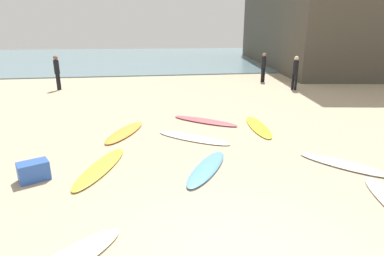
{
  "coord_description": "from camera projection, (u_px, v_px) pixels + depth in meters",
  "views": [
    {
      "loc": [
        -1.17,
        -3.24,
        3.02
      ],
      "look_at": [
        0.29,
        5.37,
        0.3
      ],
      "focal_mm": 28.56,
      "sensor_mm": 36.0,
      "label": 1
    }
  ],
  "objects": [
    {
      "name": "ocean_water",
      "position": [
        148.0,
        56.0,
        41.19
      ],
      "size": [
        120.0,
        40.0,
        0.08
      ],
      "primitive_type": "cube",
      "color": "slate",
      "rests_on": "ground_plane"
    },
    {
      "name": "surfboard_0",
      "position": [
        101.0,
        167.0,
        7.1
      ],
      "size": [
        1.29,
        2.45,
        0.08
      ],
      "primitive_type": "ellipsoid",
      "rotation": [
        0.0,
        0.0,
        2.8
      ],
      "color": "yellow",
      "rests_on": "ground_plane"
    },
    {
      "name": "surfboard_2",
      "position": [
        125.0,
        132.0,
        9.6
      ],
      "size": [
        1.45,
        2.35,
        0.09
      ],
      "primitive_type": "ellipsoid",
      "rotation": [
        0.0,
        0.0,
        -0.41
      ],
      "color": "orange",
      "rests_on": "ground_plane"
    },
    {
      "name": "surfboard_4",
      "position": [
        205.0,
        121.0,
        10.83
      ],
      "size": [
        2.25,
        2.04,
        0.08
      ],
      "primitive_type": "ellipsoid",
      "rotation": [
        0.0,
        0.0,
        0.86
      ],
      "color": "#DE515D",
      "rests_on": "ground_plane"
    },
    {
      "name": "surfboard_5",
      "position": [
        207.0,
        168.0,
        7.05
      ],
      "size": [
        1.55,
        2.1,
        0.09
      ],
      "primitive_type": "ellipsoid",
      "rotation": [
        0.0,
        0.0,
        -0.54
      ],
      "color": "#5695D7",
      "rests_on": "ground_plane"
    },
    {
      "name": "surfboard_6",
      "position": [
        343.0,
        164.0,
        7.26
      ],
      "size": [
        1.72,
        1.97,
        0.07
      ],
      "primitive_type": "ellipsoid",
      "rotation": [
        0.0,
        0.0,
        3.81
      ],
      "color": "white",
      "rests_on": "ground_plane"
    },
    {
      "name": "surfboard_7",
      "position": [
        193.0,
        138.0,
        9.11
      ],
      "size": [
        2.23,
        1.97,
        0.06
      ],
      "primitive_type": "ellipsoid",
      "rotation": [
        0.0,
        0.0,
        4.02
      ],
      "color": "white",
      "rests_on": "ground_plane"
    },
    {
      "name": "surfboard_8",
      "position": [
        258.0,
        127.0,
        10.18
      ],
      "size": [
        0.82,
        2.56,
        0.07
      ],
      "primitive_type": "ellipsoid",
      "rotation": [
        0.0,
        0.0,
        -0.11
      ],
      "color": "yellow",
      "rests_on": "ground_plane"
    },
    {
      "name": "beachgoer_near",
      "position": [
        57.0,
        71.0,
        16.62
      ],
      "size": [
        0.32,
        0.34,
        1.86
      ],
      "rotation": [
        0.0,
        0.0,
        4.54
      ],
      "color": "black",
      "rests_on": "ground_plane"
    },
    {
      "name": "beachgoer_mid",
      "position": [
        295.0,
        71.0,
        16.64
      ],
      "size": [
        0.37,
        0.37,
        1.83
      ],
      "rotation": [
        0.0,
        0.0,
        1.98
      ],
      "color": "black",
      "rests_on": "ground_plane"
    },
    {
      "name": "beachgoer_far",
      "position": [
        264.0,
        66.0,
        19.38
      ],
      "size": [
        0.39,
        0.39,
        1.83
      ],
      "rotation": [
        0.0,
        0.0,
        3.74
      ],
      "color": "black",
      "rests_on": "ground_plane"
    },
    {
      "name": "beach_cooler",
      "position": [
        34.0,
        171.0,
        6.51
      ],
      "size": [
        0.71,
        0.62,
        0.41
      ],
      "primitive_type": "cube",
      "rotation": [
        0.0,
        0.0,
        0.47
      ],
      "color": "#2D56B2",
      "rests_on": "ground_plane"
    }
  ]
}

